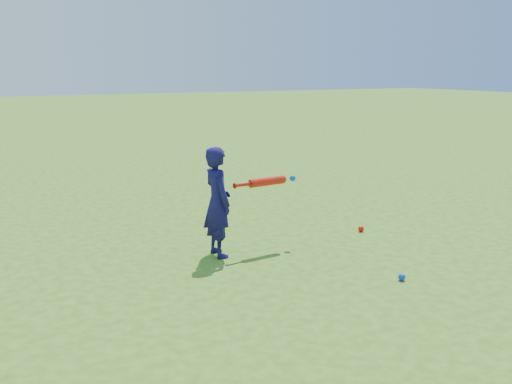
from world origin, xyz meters
TOP-DOWN VIEW (x-y plane):
  - ground at (0.00, 0.00)m, footprint 80.00×80.00m
  - child at (0.51, 0.31)m, footprint 0.29×0.44m
  - ground_ball_red at (2.49, 0.32)m, footprint 0.08×0.08m
  - ground_ball_blue at (1.78, -1.23)m, footprint 0.07×0.07m
  - bat_swing at (1.16, 0.32)m, footprint 0.83×0.15m

SIDE VIEW (x-z plane):
  - ground at x=0.00m, z-range 0.00..0.00m
  - ground_ball_blue at x=1.78m, z-range 0.00..0.07m
  - ground_ball_red at x=2.49m, z-range 0.00..0.08m
  - child at x=0.51m, z-range 0.00..1.21m
  - bat_swing at x=1.16m, z-range 0.73..0.82m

